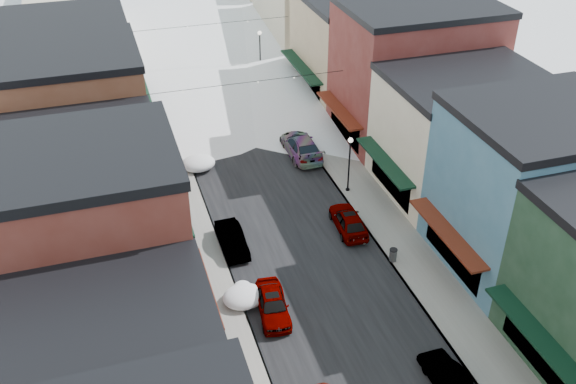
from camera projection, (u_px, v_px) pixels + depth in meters
road at (203, 66)px, 69.83m from camera, size 10.00×160.00×0.01m
sidewalk_left at (141, 72)px, 68.13m from camera, size 3.20×160.00×0.15m
sidewalk_right at (261, 59)px, 71.46m from camera, size 3.20×160.00×0.15m
curb_left at (156, 71)px, 68.52m from camera, size 0.10×160.00×0.15m
curb_right at (247, 60)px, 71.07m from camera, size 0.10×160.00×0.15m
bldg_l_brick_near at (72, 266)px, 31.30m from camera, size 12.30×8.20×12.50m
bldg_l_grayblue at (82, 202)px, 39.20m from camera, size 11.30×9.20×9.00m
bldg_l_brick_far at (60, 126)px, 45.63m from camera, size 13.30×9.20×11.00m
bldg_l_tan at (72, 78)px, 54.17m from camera, size 11.30×11.20×10.00m
bldg_r_blue at (533, 189)px, 39.02m from camera, size 11.30×9.20×10.50m
bldg_r_cream at (462, 134)px, 46.78m from camera, size 12.30×9.20×9.00m
bldg_r_brick_far at (414, 72)px, 53.45m from camera, size 13.30×9.20×11.50m
bldg_r_tan at (356, 45)px, 61.76m from camera, size 11.30×11.20×9.50m
overhead_cables at (225, 50)px, 56.45m from camera, size 16.40×15.04×0.04m
car_silver_sedan at (273, 304)px, 37.04m from camera, size 2.17×4.42×1.45m
car_dark_hatch at (232, 239)px, 42.33m from camera, size 1.57×4.23×1.38m
car_silver_wagon at (185, 99)px, 60.82m from camera, size 2.64×5.51×1.55m
car_green_sedan at (448, 378)px, 32.52m from camera, size 1.51×4.08×1.34m
car_gray_suv at (349, 220)px, 44.04m from camera, size 2.10×4.57×1.52m
car_black_sedan at (301, 146)px, 52.82m from camera, size 2.41×5.91×1.72m
car_lane_silver at (182, 56)px, 70.50m from camera, size 2.09×4.26×1.40m
car_lane_white at (192, 19)px, 80.99m from camera, size 3.14×6.16×1.67m
trash_can at (393, 255)px, 41.11m from camera, size 0.52×0.52×0.88m
streetlamp_near at (349, 158)px, 46.93m from camera, size 0.37×0.37×4.44m
streetlamp_far at (260, 48)px, 65.39m from camera, size 0.40×0.40×4.87m
snow_pile_mid at (243, 296)px, 37.98m from camera, size 2.50×2.74×1.06m
snow_pile_far at (198, 163)px, 51.10m from camera, size 2.68×2.85×1.13m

